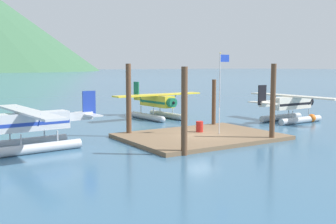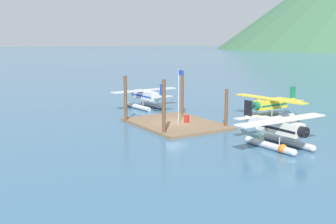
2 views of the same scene
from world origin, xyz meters
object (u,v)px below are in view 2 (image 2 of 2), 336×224
Objects in this scene: mooring_buoy at (283,149)px; seaplane_yellow_bow_right at (271,107)px; flagpole at (179,90)px; seaplane_cream_stbd_fwd at (280,131)px; seaplane_silver_port_fwd at (146,98)px; fuel_drum at (187,119)px.

mooring_buoy is 15.96m from seaplane_yellow_bow_right.
flagpole is 0.61× the size of seaplane_cream_stbd_fwd.
flagpole is at bearing -97.34° from seaplane_yellow_bow_right.
mooring_buoy is at bearing -41.37° from seaplane_yellow_bow_right.
fuel_drum is at bearing -6.73° from seaplane_silver_port_fwd.
mooring_buoy is at bearing -37.55° from seaplane_cream_stbd_fwd.
fuel_drum is at bearing -178.29° from mooring_buoy.
seaplane_cream_stbd_fwd is (12.76, 1.70, 0.84)m from fuel_drum.
mooring_buoy is (13.56, 2.05, -3.84)m from flagpole.
seaplane_cream_stbd_fwd is at bearing -41.94° from seaplane_yellow_bow_right.
seaplane_yellow_bow_right and seaplane_silver_port_fwd have the same top height.
flagpole is 12.65m from seaplane_cream_stbd_fwd.
mooring_buoy is 0.08× the size of seaplane_yellow_bow_right.
flagpole reaches higher than fuel_drum.
seaplane_yellow_bow_right is (1.62, 12.57, -2.67)m from flagpole.
seaplane_yellow_bow_right is 1.00× the size of seaplane_silver_port_fwd.
seaplane_cream_stbd_fwd reaches higher than mooring_buoy.
fuel_drum is 0.08× the size of seaplane_cream_stbd_fwd.
seaplane_silver_port_fwd is (-12.87, 1.52, 0.84)m from fuel_drum.
fuel_drum is 11.25m from seaplane_yellow_bow_right.
seaplane_silver_port_fwd is at bearing 177.72° from mooring_buoy.
seaplane_yellow_bow_right is at bearing 31.59° from seaplane_silver_port_fwd.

